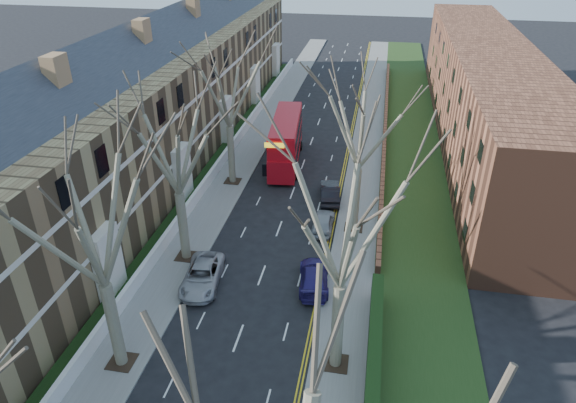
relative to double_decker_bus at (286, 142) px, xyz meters
The scene contains 16 objects.
pavement_left 7.71m from the double_decker_bus, 125.57° to the left, with size 3.00×102.00×0.12m, color slate.
pavement_right 10.01m from the double_decker_bus, 38.04° to the left, with size 3.00×102.00×0.12m, color slate.
terrace_left 12.56m from the double_decker_bus, behind, with size 9.70×78.00×13.60m.
flats_right 21.80m from the double_decker_bus, 27.61° to the left, with size 13.97×54.00×10.00m.
front_wall_left 6.48m from the double_decker_bus, 161.61° to the right, with size 0.30×78.00×1.00m.
grass_verge_right 13.76m from the double_decker_bus, 26.28° to the left, with size 6.00×102.00×0.06m.
tree_left_mid 28.25m from the double_decker_bus, 98.44° to the right, with size 10.50×10.50×14.71m.
tree_left_far 18.81m from the double_decker_bus, 103.27° to the right, with size 10.15×10.15×14.22m.
tree_left_dist 9.73m from the double_decker_bus, 128.81° to the right, with size 10.50×10.50×14.71m.
tree_right_mid 27.07m from the double_decker_bus, 73.51° to the right, with size 10.50×10.50×14.71m.
tree_right_far 14.99m from the double_decker_bus, 56.04° to the right, with size 10.15×10.15×14.22m.
double_decker_bus is the anchor object (origin of this frame).
car_left_far 19.76m from the double_decker_bus, 95.52° to the right, with size 2.30×4.98×1.38m, color #A1A0A5.
car_right_near 19.20m from the double_decker_bus, 73.88° to the right, with size 1.90×4.67×1.36m, color navy.
car_right_mid 12.60m from the double_decker_bus, 66.08° to the right, with size 1.57×3.89×1.33m, color #919499.
car_right_far 8.46m from the double_decker_bus, 52.68° to the right, with size 1.55×4.44×1.46m, color black.
Camera 1 is at (6.80, -12.07, 21.31)m, focal length 32.00 mm.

